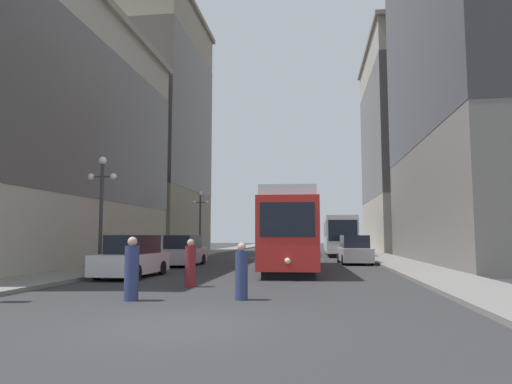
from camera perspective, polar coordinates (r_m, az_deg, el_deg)
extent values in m
plane|color=#303033|center=(9.66, -9.59, -16.18)|extent=(200.00, 200.00, 0.00)
cube|color=gray|center=(50.27, -4.83, -7.47)|extent=(2.89, 120.00, 0.15)
cube|color=gray|center=(49.39, 13.64, -7.37)|extent=(2.89, 120.00, 0.15)
cube|color=black|center=(24.39, 4.37, -9.33)|extent=(2.63, 11.42, 0.35)
cube|color=red|center=(24.33, 4.34, -5.27)|extent=(3.06, 12.42, 3.10)
cube|color=black|center=(24.35, 4.33, -3.63)|extent=(3.07, 11.93, 1.08)
cube|color=silver|center=(24.41, 4.31, -1.11)|extent=(2.84, 12.17, 0.44)
cube|color=black|center=(18.20, 3.97, -3.48)|extent=(2.21, 0.16, 1.40)
sphere|color=#F2EACC|center=(18.15, 4.00, -8.67)|extent=(0.24, 0.24, 0.24)
cube|color=black|center=(43.19, 10.46, -7.59)|extent=(2.18, 11.62, 0.35)
cube|color=silver|center=(43.16, 10.42, -5.30)|extent=(2.56, 12.63, 3.10)
cube|color=black|center=(43.17, 10.40, -4.58)|extent=(2.59, 12.12, 1.30)
cube|color=black|center=(36.88, 10.90, -4.78)|extent=(2.30, 0.08, 1.71)
cylinder|color=black|center=(26.61, -12.03, -8.59)|extent=(0.19, 0.64, 0.64)
cylinder|color=black|center=(29.40, -9.97, -8.32)|extent=(0.19, 0.64, 0.64)
cylinder|color=black|center=(26.06, -8.47, -8.72)|extent=(0.19, 0.64, 0.64)
cylinder|color=black|center=(28.90, -6.72, -8.42)|extent=(0.19, 0.64, 0.64)
cube|color=#B2B2B7|center=(27.72, -9.26, -7.93)|extent=(1.90, 4.82, 0.84)
cube|color=black|center=(27.81, -9.16, -6.23)|extent=(1.64, 2.66, 0.80)
cylinder|color=black|center=(19.73, -19.43, -9.51)|extent=(0.20, 0.65, 0.64)
cylinder|color=black|center=(22.23, -15.94, -9.13)|extent=(0.20, 0.65, 0.64)
cylinder|color=black|center=(18.98, -14.82, -9.81)|extent=(0.20, 0.65, 0.64)
cylinder|color=black|center=(21.56, -11.77, -9.34)|extent=(0.20, 0.65, 0.64)
cube|color=silver|center=(20.59, -15.41, -8.67)|extent=(1.93, 4.56, 0.84)
cube|color=black|center=(20.66, -15.22, -6.38)|extent=(1.66, 2.53, 0.80)
cylinder|color=black|center=(31.27, 13.56, -8.08)|extent=(0.21, 0.65, 0.64)
cylinder|color=black|center=(28.58, 14.40, -8.32)|extent=(0.21, 0.65, 0.64)
cylinder|color=black|center=(31.06, 10.41, -8.16)|extent=(0.21, 0.65, 0.64)
cylinder|color=black|center=(28.34, 10.95, -8.41)|extent=(0.21, 0.65, 0.64)
cube|color=#B2B2B7|center=(29.79, 12.31, -7.70)|extent=(2.01, 4.49, 0.84)
cube|color=black|center=(29.66, 12.30, -6.13)|extent=(1.70, 2.50, 0.80)
cylinder|color=navy|center=(12.95, -1.85, -10.47)|extent=(0.36, 0.36, 1.36)
sphere|color=tan|center=(12.91, -1.84, -6.97)|extent=(0.24, 0.24, 0.24)
cylinder|color=maroon|center=(16.35, -8.28, -9.27)|extent=(0.37, 0.37, 1.43)
sphere|color=tan|center=(16.31, -8.24, -6.36)|extent=(0.26, 0.26, 0.26)
cylinder|color=navy|center=(13.26, -15.42, -9.84)|extent=(0.40, 0.40, 1.51)
sphere|color=tan|center=(13.22, -15.32, -6.05)|extent=(0.27, 0.27, 0.27)
cylinder|color=#333338|center=(22.11, -18.99, -3.03)|extent=(0.16, 0.16, 4.99)
sphere|color=white|center=(22.37, -18.77, 3.78)|extent=(0.36, 0.36, 0.36)
sphere|color=white|center=(22.51, -20.09, 1.81)|extent=(0.31, 0.31, 0.31)
sphere|color=white|center=(22.02, -17.55, 1.89)|extent=(0.31, 0.31, 0.31)
cube|color=#333338|center=(22.26, -18.83, 1.85)|extent=(1.10, 0.06, 0.06)
cylinder|color=#333338|center=(39.21, -7.06, -4.15)|extent=(0.16, 0.16, 5.12)
sphere|color=white|center=(39.37, -7.02, -0.18)|extent=(0.36, 0.36, 0.36)
sphere|color=white|center=(39.44, -7.80, -1.31)|extent=(0.31, 0.31, 0.31)
sphere|color=white|center=(39.17, -6.25, -1.30)|extent=(0.31, 0.31, 0.31)
cube|color=#333338|center=(39.30, -7.03, -1.31)|extent=(1.10, 0.06, 0.06)
cube|color=gray|center=(48.86, -14.26, 7.33)|extent=(11.44, 14.90, 25.04)
cube|color=#494440|center=(49.15, -14.22, 8.75)|extent=(11.48, 14.94, 15.03)
cube|color=gray|center=(53.14, -13.91, 20.89)|extent=(12.04, 15.50, 0.50)
cube|color=gray|center=(34.11, -29.64, 19.14)|extent=(14.91, 23.05, 0.50)
cube|color=#A89E8E|center=(57.84, 20.76, 5.17)|extent=(13.34, 19.29, 24.33)
cube|color=#544F4E|center=(58.07, 20.71, 6.35)|extent=(13.38, 19.33, 14.60)
cube|color=gray|center=(61.30, 20.34, 16.66)|extent=(13.94, 19.89, 0.50)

